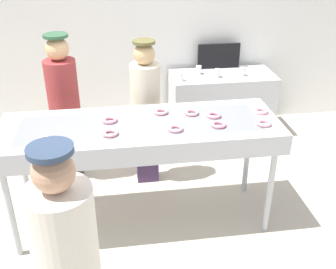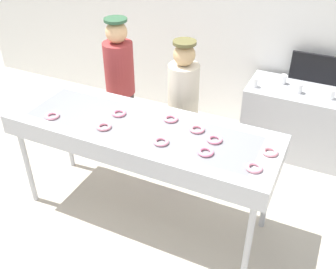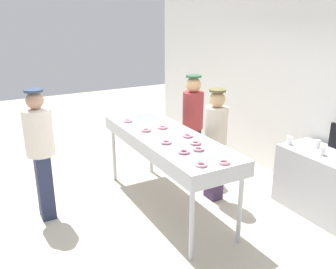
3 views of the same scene
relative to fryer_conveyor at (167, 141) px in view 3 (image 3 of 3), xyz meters
The scene contains 20 objects.
ground_plane 0.97m from the fryer_conveyor, ahead, with size 16.00×16.00×0.00m, color beige.
back_wall 2.26m from the fryer_conveyor, 90.00° to the left, with size 8.00×0.12×2.95m, color white.
fryer_conveyor is the anchor object (origin of this frame).
strawberry_donut_0 0.34m from the fryer_conveyor, 146.80° to the right, with size 0.13×0.13×0.03m, color pink.
strawberry_donut_1 1.10m from the fryer_conveyor, ahead, with size 0.13×0.13×0.03m, color pink.
strawberry_donut_2 1.15m from the fryer_conveyor, ahead, with size 0.13×0.13×0.03m, color pink.
strawberry_donut_3 0.35m from the fryer_conveyor, 30.19° to the right, with size 0.13×0.13×0.03m, color pink.
strawberry_donut_4 0.70m from the fryer_conveyor, 12.26° to the right, with size 0.13×0.13×0.03m, color pink.
strawberry_donut_5 0.69m from the fryer_conveyor, ahead, with size 0.13×0.13×0.03m, color pink.
strawberry_donut_6 0.30m from the fryer_conveyor, 163.36° to the left, with size 0.13×0.13×0.03m, color pink.
strawberry_donut_7 0.31m from the fryer_conveyor, 42.66° to the left, with size 0.13×0.13×0.03m, color pink.
strawberry_donut_8 0.83m from the fryer_conveyor, 164.57° to the right, with size 0.13×0.13×0.03m, color pink.
strawberry_donut_9 0.52m from the fryer_conveyor, 15.21° to the left, with size 0.13×0.13×0.03m, color pink.
worker_baker 0.72m from the fryer_conveyor, 81.20° to the left, with size 0.31×0.31×1.62m.
worker_assistant 1.16m from the fryer_conveyor, 130.15° to the left, with size 0.33×0.33×1.67m.
customer_waiting 1.61m from the fryer_conveyor, 109.15° to the right, with size 0.36×0.36×1.72m.
prep_counter 2.21m from the fryer_conveyor, 54.78° to the left, with size 1.37×0.64×0.85m, color #B7BABF.
paper_cup_1 2.04m from the fryer_conveyor, 63.17° to the left, with size 0.07×0.07×0.11m, color white.
paper_cup_2 1.71m from the fryer_conveyor, 68.19° to the left, with size 0.07×0.07×0.11m, color white.
paper_cup_3 2.00m from the fryer_conveyor, 55.79° to the left, with size 0.07×0.07×0.11m, color white.
Camera 3 is at (3.98, -2.19, 2.60)m, focal length 38.97 mm.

